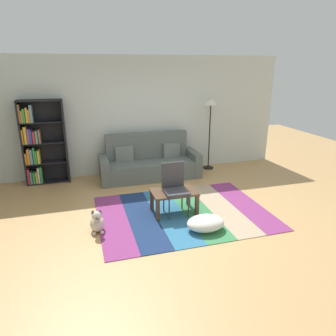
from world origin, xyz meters
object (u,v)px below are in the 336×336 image
Objects in this scene: bookshelf at (39,144)px; couch at (149,163)px; dog at (97,222)px; tv_remote at (170,192)px; pouf at (206,223)px; standing_lamp at (210,111)px; folding_chair at (174,184)px; coffee_table at (174,195)px.

couch is at bearing -6.94° from bookshelf.
bookshelf is 2.80m from dog.
couch is 2.61m from dog.
tv_remote is at bearing 10.65° from dog.
pouf is 3.40m from standing_lamp.
standing_lamp is 1.92× the size of folding_chair.
folding_chair is (2.33, -2.22, -0.35)m from bookshelf.
pouf is 0.89m from folding_chair.
tv_remote is at bearing -129.79° from folding_chair.
couch is 2.00m from tv_remote.
couch reaches higher than tv_remote.
dog is 2.65× the size of tv_remote.
standing_lamp is at bearing 7.17° from couch.
pouf is 0.67× the size of folding_chair.
coffee_table is (2.33, -2.23, -0.54)m from bookshelf.
tv_remote is at bearing 119.42° from pouf.
bookshelf is 3.26m from coffee_table.
dog is at bearing -140.22° from standing_lamp.
coffee_table is 1.28× the size of pouf.
bookshelf is (-2.34, 0.28, 0.54)m from couch.
tv_remote is (-0.38, 0.67, 0.29)m from pouf.
couch reaches higher than dog.
coffee_table is 0.20m from folding_chair.
couch is at bearing 89.27° from tv_remote.
bookshelf reaches higher than coffee_table.
pouf is 4.01× the size of tv_remote.
standing_lamp is at bearing 65.86° from pouf.
dog reaches higher than pouf.
couch is 1.92m from standing_lamp.
tv_remote is (1.25, 0.24, 0.26)m from dog.
coffee_table is 2.88m from standing_lamp.
standing_lamp is (2.92, 2.43, 1.28)m from dog.
bookshelf reaches higher than couch.
coffee_table is at bearing -43.75° from bookshelf.
tv_remote is 0.16m from folding_chair.
bookshelf is 3.24m from folding_chair.
tv_remote reaches higher than dog.
bookshelf is at bearing 131.55° from pouf.
couch is at bearing 89.61° from coffee_table.
folding_chair is (0.10, 0.06, 0.12)m from tv_remote.
folding_chair is at bearing -43.58° from bookshelf.
folding_chair is (-0.28, 0.73, 0.41)m from pouf.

